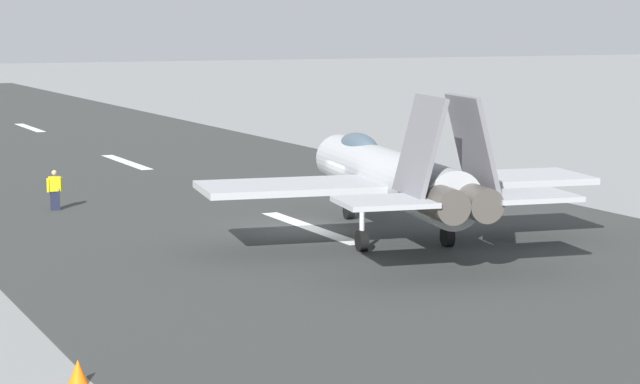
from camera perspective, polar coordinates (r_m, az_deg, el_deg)
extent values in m
plane|color=gray|center=(46.28, -0.52, -1.72)|extent=(400.00, 400.00, 0.00)
cube|color=#333534|center=(46.28, -0.52, -1.71)|extent=(240.00, 26.00, 0.02)
cube|color=white|center=(46.20, -0.47, -1.71)|extent=(8.00, 0.70, 0.00)
cube|color=white|center=(68.92, -9.28, 1.43)|extent=(8.00, 0.70, 0.00)
cube|color=white|center=(93.22, -13.76, 3.02)|extent=(8.00, 0.70, 0.00)
cylinder|color=#A3A5A9|center=(43.30, 3.32, 0.75)|extent=(12.86, 4.14, 1.94)
cone|color=#A3A5A9|center=(50.71, 0.41, 1.84)|extent=(3.18, 2.13, 1.65)
ellipsoid|color=#3F5160|center=(46.60, 1.88, 2.18)|extent=(3.74, 1.71, 1.10)
cylinder|color=#47423D|center=(37.06, 5.83, -0.52)|extent=(2.36, 1.47, 1.10)
cylinder|color=#47423D|center=(37.47, 7.39, -0.45)|extent=(2.36, 1.47, 1.10)
cube|color=#A3A5A9|center=(41.21, -1.53, 0.25)|extent=(4.42, 6.63, 0.24)
cube|color=#A3A5A9|center=(43.89, 8.73, 0.64)|extent=(4.42, 6.63, 0.24)
cube|color=#A3A5A9|center=(36.40, 3.12, -0.48)|extent=(2.85, 3.18, 0.16)
cube|color=#A3A5A9|center=(38.22, 9.94, -0.18)|extent=(2.85, 3.18, 0.16)
cube|color=slate|center=(37.62, 4.82, 2.23)|extent=(2.73, 1.39, 3.14)
cube|color=slate|center=(38.29, 7.34, 2.30)|extent=(2.73, 1.39, 3.14)
cylinder|color=silver|center=(48.14, 1.39, -0.50)|extent=(0.18, 0.18, 1.40)
cylinder|color=black|center=(48.18, 1.39, -0.88)|extent=(0.80, 0.43, 0.76)
cylinder|color=silver|center=(41.36, 2.03, -1.92)|extent=(0.18, 0.18, 1.40)
cylinder|color=black|center=(41.42, 2.02, -2.36)|extent=(0.80, 0.43, 0.76)
cylinder|color=silver|center=(42.44, 6.14, -1.71)|extent=(0.18, 0.18, 1.40)
cylinder|color=black|center=(42.50, 6.14, -2.13)|extent=(0.80, 0.43, 0.76)
cube|color=#1E2338|center=(51.70, -12.60, -0.37)|extent=(0.24, 0.36, 0.92)
cube|color=yellow|center=(51.61, -12.62, 0.38)|extent=(0.34, 0.48, 0.63)
sphere|color=tan|center=(51.55, -12.64, 0.91)|extent=(0.22, 0.22, 0.22)
cylinder|color=yellow|center=(51.50, -12.93, 0.32)|extent=(0.10, 0.10, 0.59)
cylinder|color=yellow|center=(51.72, -12.31, 0.37)|extent=(0.10, 0.10, 0.59)
cone|color=orange|center=(27.01, -11.54, -8.45)|extent=(0.44, 0.44, 0.55)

